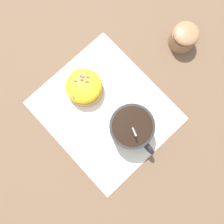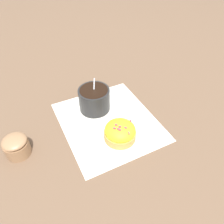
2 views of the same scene
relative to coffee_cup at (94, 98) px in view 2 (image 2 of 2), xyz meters
name	(u,v)px [view 2 (image 2 of 2)]	position (x,y,z in m)	size (l,w,h in m)	color
ground_plane	(108,122)	(-0.07, -0.01, -0.04)	(3.00, 3.00, 0.00)	brown
paper_napkin	(108,121)	(-0.07, -0.01, -0.04)	(0.31, 0.28, 0.00)	white
coffee_cup	(94,98)	(0.00, 0.00, 0.00)	(0.12, 0.09, 0.10)	black
frosted_pastry	(120,132)	(-0.14, 0.00, -0.02)	(0.08, 0.08, 0.05)	#D19347
sugar_bowl	(16,146)	(-0.05, 0.24, -0.01)	(0.06, 0.06, 0.05)	#99704C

